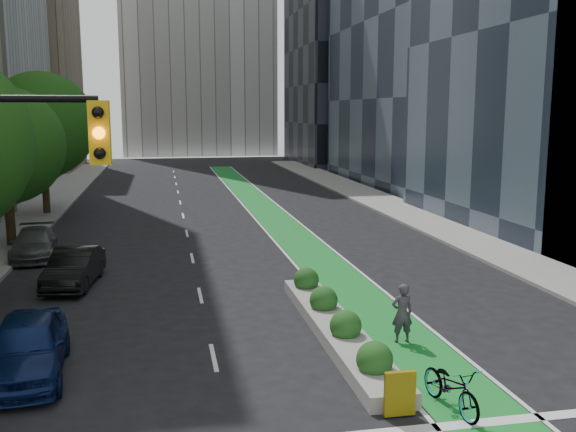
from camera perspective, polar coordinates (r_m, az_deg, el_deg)
name	(u,v)px	position (r m, az deg, el deg)	size (l,w,h in m)	color
sidewalk_left	(9,235)	(37.05, -23.57, -1.55)	(3.60, 90.00, 0.15)	gray
sidewalk_right	(427,220)	(39.34, 12.25, -0.38)	(3.60, 90.00, 0.15)	gray
bike_lane_paint	(269,213)	(41.64, -1.73, 0.27)	(2.20, 70.00, 0.01)	#17822A
building_tan_far	(6,51)	(78.53, -23.75, 13.30)	(14.00, 16.00, 26.00)	tan
building_dark_end	(353,49)	(82.39, 5.81, 14.51)	(14.00, 18.00, 28.00)	black
tree_midfar	(5,146)	(33.41, -23.86, 5.75)	(5.60, 5.60, 7.76)	black
tree_far	(42,125)	(43.19, -21.05, 7.57)	(6.60, 6.60, 9.00)	black
median_planter	(336,323)	(19.31, 4.26, -9.50)	(1.20, 10.26, 1.10)	gray
bicycle	(451,386)	(15.19, 14.31, -14.46)	(0.73, 2.09, 1.10)	gray
cyclist	(402,313)	(18.84, 10.11, -8.51)	(0.64, 0.42, 1.74)	#3D3540
parked_car_left_near	(27,347)	(17.60, -22.18, -10.71)	(1.83, 4.56, 1.55)	#0C1B4B
parked_car_left_mid	(74,268)	(25.70, -18.48, -4.39)	(1.49, 4.28, 1.41)	black
parked_car_left_far	(34,244)	(31.16, -21.65, -2.29)	(1.84, 4.53, 1.31)	#505355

